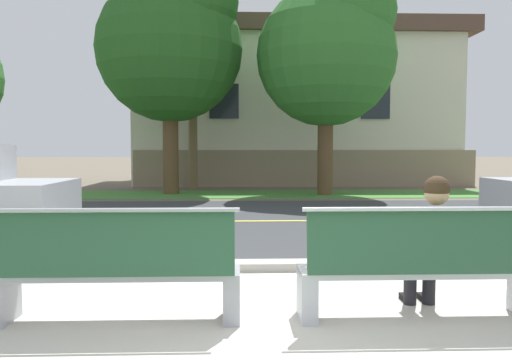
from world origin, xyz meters
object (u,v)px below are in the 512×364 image
bench_left (116,270)px  palm_tree_short (192,16)px  seated_person_olive (432,240)px  shade_tree_centre (331,46)px  bench_right (421,268)px  shade_tree_left (174,38)px

bench_left → palm_tree_short: (-0.61, 14.28, 5.65)m
seated_person_olive → palm_tree_short: palm_tree_short is taller
bench_left → shade_tree_centre: bearing=71.6°
bench_right → shade_tree_left: (-3.58, 12.21, 4.48)m
seated_person_olive → palm_tree_short: 15.49m
bench_left → bench_right: same height
seated_person_olive → shade_tree_centre: (1.14, 11.50, 3.95)m
bench_left → seated_person_olive: 2.75m
shade_tree_left → shade_tree_centre: bearing=-6.2°
bench_right → seated_person_olive: size_ratio=1.66×
bench_right → shade_tree_centre: size_ratio=0.29×
bench_right → shade_tree_left: size_ratio=0.27×
shade_tree_left → bench_right: bearing=-73.6°
seated_person_olive → palm_tree_short: (-3.35, 14.11, 5.44)m
seated_person_olive → bench_left: bearing=-176.4°
bench_left → palm_tree_short: 15.37m
shade_tree_centre → bench_right: bearing=-96.3°
bench_left → shade_tree_centre: size_ratio=0.29×
seated_person_olive → shade_tree_centre: shade_tree_centre is taller
shade_tree_centre → palm_tree_short: bearing=149.9°
bench_left → shade_tree_centre: 12.99m
shade_tree_centre → palm_tree_short: 5.40m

